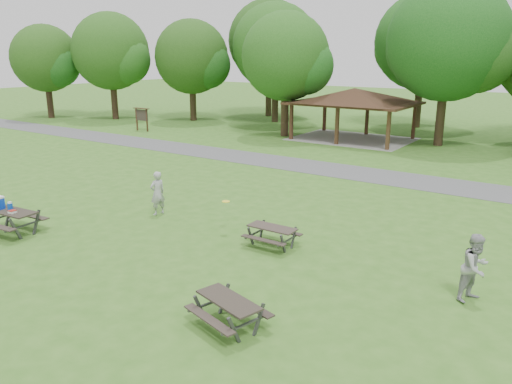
% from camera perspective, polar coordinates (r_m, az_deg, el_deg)
% --- Properties ---
extents(ground, '(160.00, 160.00, 0.00)m').
position_cam_1_polar(ground, '(16.46, -10.89, -6.94)').
color(ground, '#36691E').
rests_on(ground, ground).
extents(asphalt_path, '(120.00, 3.20, 0.02)m').
position_cam_1_polar(asphalt_path, '(27.61, 10.09, 2.35)').
color(asphalt_path, '#4D4D50').
rests_on(asphalt_path, ground).
extents(pavilion, '(8.60, 7.01, 3.76)m').
position_cam_1_polar(pavilion, '(37.80, 11.15, 10.52)').
color(pavilion, '#361F13').
rests_on(pavilion, ground).
extents(notice_board, '(1.60, 0.30, 1.88)m').
position_cam_1_polar(notice_board, '(42.42, -12.95, 8.57)').
color(notice_board, '#3B2115').
rests_on(notice_board, ground).
extents(tree_row_a, '(7.56, 7.20, 9.97)m').
position_cam_1_polar(tree_row_a, '(50.74, -16.17, 14.95)').
color(tree_row_a, black).
rests_on(tree_row_a, ground).
extents(tree_row_b, '(7.14, 6.80, 9.28)m').
position_cam_1_polar(tree_row_b, '(48.16, -7.28, 14.83)').
color(tree_row_b, black).
rests_on(tree_row_b, ground).
extents(tree_row_c, '(8.19, 7.80, 10.67)m').
position_cam_1_polar(tree_row_c, '(46.75, 2.38, 15.98)').
color(tree_row_c, black).
rests_on(tree_row_c, ground).
extents(tree_row_d, '(6.93, 6.60, 9.27)m').
position_cam_1_polar(tree_row_d, '(38.61, 3.53, 14.91)').
color(tree_row_d, '#2E2014').
rests_on(tree_row_d, ground).
extents(tree_row_e, '(8.40, 8.00, 11.02)m').
position_cam_1_polar(tree_row_e, '(36.68, 21.23, 15.47)').
color(tree_row_e, black).
rests_on(tree_row_e, ground).
extents(tree_deep_a, '(8.40, 8.00, 11.38)m').
position_cam_1_polar(tree_deep_a, '(51.32, 1.60, 16.62)').
color(tree_deep_a, '#322316').
rests_on(tree_deep_a, ground).
extents(tree_deep_b, '(8.40, 8.00, 11.13)m').
position_cam_1_polar(tree_deep_b, '(45.45, 18.69, 15.66)').
color(tree_deep_b, '#322116').
rests_on(tree_deep_b, ground).
extents(tree_flank_left, '(6.72, 6.40, 8.93)m').
position_cam_1_polar(tree_flank_left, '(53.77, -22.86, 13.69)').
color(tree_flank_left, black).
rests_on(tree_flank_left, ground).
extents(picnic_table_near, '(2.16, 1.80, 1.40)m').
position_cam_1_polar(picnic_table_near, '(19.85, -26.68, -1.97)').
color(picnic_table_near, black).
rests_on(picnic_table_near, ground).
extents(picnic_table_middle, '(1.65, 1.34, 0.71)m').
position_cam_1_polar(picnic_table_middle, '(16.58, 1.85, -4.54)').
color(picnic_table_middle, '#312923').
rests_on(picnic_table_middle, ground).
extents(picnic_table_far, '(2.02, 1.78, 0.75)m').
position_cam_1_polar(picnic_table_far, '(11.93, -3.15, -12.87)').
color(picnic_table_far, '#2A241E').
rests_on(picnic_table_far, ground).
extents(frisbee_in_flight, '(0.31, 0.31, 0.02)m').
position_cam_1_polar(frisbee_in_flight, '(17.62, -3.45, -1.09)').
color(frisbee_in_flight, yellow).
rests_on(frisbee_in_flight, ground).
extents(frisbee_thrower, '(0.55, 0.72, 1.76)m').
position_cam_1_polar(frisbee_thrower, '(20.10, -11.19, -0.13)').
color(frisbee_thrower, '#A2A3A5').
rests_on(frisbee_thrower, ground).
extents(frisbee_catcher, '(0.98, 1.08, 1.82)m').
position_cam_1_polar(frisbee_catcher, '(14.14, 23.79, -7.92)').
color(frisbee_catcher, '#9F9FA2').
rests_on(frisbee_catcher, ground).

